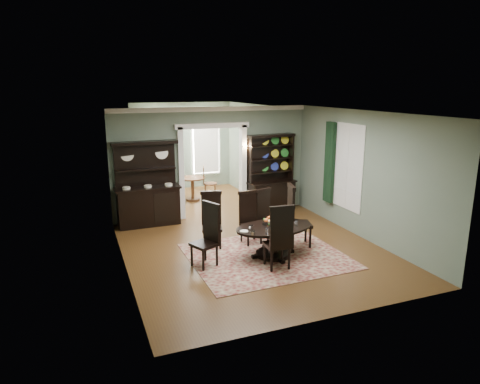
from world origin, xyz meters
The scene contains 19 objects.
room centered at (0.00, 0.04, 1.58)m, with size 5.51×6.01×3.01m.
parlor centered at (0.00, 5.53, 1.52)m, with size 3.51×3.50×3.01m.
doorway_trim centered at (0.00, 3.00, 1.62)m, with size 2.08×0.25×2.57m.
right_window centered at (2.69, 0.93, 1.60)m, with size 0.15×1.47×2.12m.
wall_sconce centered at (0.95, 2.85, 1.89)m, with size 0.27×0.21×0.21m.
rug centered at (0.12, -0.35, 0.01)m, with size 3.20×2.76×0.01m, color maroon.
dining_table centered at (0.26, -0.39, 0.46)m, with size 1.74×1.65×0.66m.
centerpiece centered at (0.16, -0.33, 0.72)m, with size 1.31×0.84×0.22m.
chair_far_left centered at (-0.77, 0.68, 0.66)m, with size 0.56×0.55×1.26m.
chair_far_mid centered at (0.11, 0.60, 0.64)m, with size 0.48×0.46×1.21m.
chair_far_right centered at (0.58, 0.72, 0.63)m, with size 0.55×0.54×1.19m.
chair_end_left centered at (-1.15, -0.31, 0.68)m, with size 0.61×0.62×1.29m.
chair_end_right centered at (0.97, 0.00, 0.74)m, with size 0.61×0.63×1.42m.
chair_near centered at (0.07, -1.05, 0.70)m, with size 0.52×0.50×1.34m.
sideboard centered at (-1.85, 2.75, 0.76)m, with size 1.67×0.61×2.18m.
welsh_dresser centered at (1.68, 2.76, 0.80)m, with size 1.47×0.66×2.22m.
parlor_table centered at (-0.13, 4.71, 0.48)m, with size 0.80×0.80×0.74m.
parlor_chair_left centered at (-0.64, 4.78, 0.51)m, with size 0.42×0.41×0.95m.
parlor_chair_right centered at (0.36, 4.69, 0.57)m, with size 0.49×0.48×1.06m.
Camera 1 is at (-3.49, -8.10, 3.53)m, focal length 32.00 mm.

